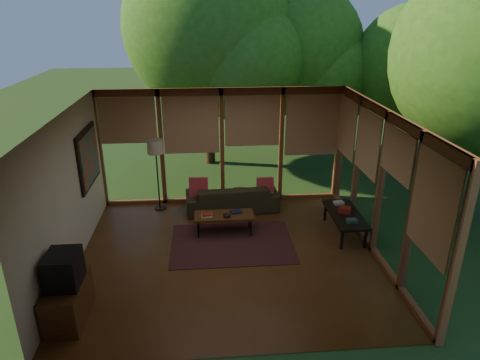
{
  "coord_description": "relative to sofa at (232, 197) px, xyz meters",
  "views": [
    {
      "loc": [
        -0.37,
        -6.89,
        4.31
      ],
      "look_at": [
        0.26,
        0.7,
        1.25
      ],
      "focal_mm": 32.0,
      "sensor_mm": 36.0,
      "label": 1
    }
  ],
  "objects": [
    {
      "name": "floor_lamp",
      "position": [
        -1.66,
        0.17,
        1.1
      ],
      "size": [
        0.36,
        0.36,
        1.65
      ],
      "color": "black",
      "rests_on": "floor"
    },
    {
      "name": "floor",
      "position": [
        -0.19,
        -2.0,
        -0.3
      ],
      "size": [
        5.5,
        5.5,
        0.0
      ],
      "primitive_type": "plane",
      "color": "brown",
      "rests_on": "ground"
    },
    {
      "name": "ceiling",
      "position": [
        -0.19,
        -2.0,
        2.4
      ],
      "size": [
        5.5,
        5.5,
        0.0
      ],
      "primitive_type": "plane",
      "rotation": [
        3.14,
        0.0,
        0.0
      ],
      "color": "silver",
      "rests_on": "ground"
    },
    {
      "name": "console_book_a",
      "position": [
        2.21,
        -1.72,
        0.19
      ],
      "size": [
        0.2,
        0.15,
        0.07
      ],
      "primitive_type": "cube",
      "rotation": [
        0.0,
        0.0,
        -0.03
      ],
      "color": "#30544A",
      "rests_on": "side_console"
    },
    {
      "name": "television",
      "position": [
        -2.64,
        -3.52,
        0.55
      ],
      "size": [
        0.45,
        0.55,
        0.5
      ],
      "primitive_type": "cube",
      "color": "black",
      "rests_on": "media_cabinet"
    },
    {
      "name": "pillow_left",
      "position": [
        -0.75,
        -0.05,
        0.29
      ],
      "size": [
        0.42,
        0.23,
        0.44
      ],
      "primitive_type": "cube",
      "rotation": [
        -0.21,
        0.0,
        0.0
      ],
      "color": "maroon",
      "rests_on": "sofa"
    },
    {
      "name": "wall_front",
      "position": [
        -0.19,
        -4.5,
        1.05
      ],
      "size": [
        5.5,
        0.04,
        2.7
      ],
      "primitive_type": "cube",
      "color": "silver",
      "rests_on": "ground"
    },
    {
      "name": "exterior_lawn",
      "position": [
        7.81,
        6.0,
        -0.31
      ],
      "size": [
        40.0,
        40.0,
        0.0
      ],
      "primitive_type": "plane",
      "color": "#25471A",
      "rests_on": "ground"
    },
    {
      "name": "ct_book_side",
      "position": [
        0.02,
        -1.04,
        0.14
      ],
      "size": [
        0.26,
        0.22,
        0.03
      ],
      "primitive_type": "cube",
      "rotation": [
        0.0,
        0.0,
        0.31
      ],
      "color": "black",
      "rests_on": "coffee_table"
    },
    {
      "name": "window_wall_back",
      "position": [
        -0.19,
        0.5,
        1.05
      ],
      "size": [
        5.5,
        0.12,
        2.7
      ],
      "primitive_type": "cube",
      "color": "brown",
      "rests_on": "ground"
    },
    {
      "name": "ct_bowl",
      "position": [
        -0.18,
        -1.22,
        0.16
      ],
      "size": [
        0.16,
        0.16,
        0.07
      ],
      "primitive_type": "ellipsoid",
      "color": "black",
      "rests_on": "coffee_table"
    },
    {
      "name": "ct_book_lower",
      "position": [
        -0.58,
        -1.17,
        0.14
      ],
      "size": [
        0.22,
        0.17,
        0.03
      ],
      "primitive_type": "cube",
      "rotation": [
        0.0,
        0.0,
        0.02
      ],
      "color": "beige",
      "rests_on": "coffee_table"
    },
    {
      "name": "tree_far",
      "position": [
        5.29,
        2.87,
        2.49
      ],
      "size": [
        3.45,
        3.45,
        4.52
      ],
      "color": "#382614",
      "rests_on": "ground"
    },
    {
      "name": "pillow_right",
      "position": [
        0.75,
        -0.05,
        0.27
      ],
      "size": [
        0.38,
        0.2,
        0.4
      ],
      "primitive_type": "cube",
      "rotation": [
        -0.21,
        0.0,
        0.0
      ],
      "color": "maroon",
      "rests_on": "sofa"
    },
    {
      "name": "rug",
      "position": [
        -0.1,
        -1.55,
        -0.3
      ],
      "size": [
        2.38,
        1.69,
        0.01
      ],
      "primitive_type": "cube",
      "color": "maroon",
      "rests_on": "floor"
    },
    {
      "name": "tree_nw",
      "position": [
        -0.44,
        3.35,
        3.52
      ],
      "size": [
        4.53,
        4.53,
        6.09
      ],
      "color": "#382614",
      "rests_on": "ground"
    },
    {
      "name": "wall_painting",
      "position": [
        -2.9,
        -0.6,
        1.25
      ],
      "size": [
        0.06,
        1.35,
        1.15
      ],
      "color": "black",
      "rests_on": "wall_left"
    },
    {
      "name": "coffee_table",
      "position": [
        -0.23,
        -1.12,
        0.09
      ],
      "size": [
        1.2,
        0.5,
        0.43
      ],
      "color": "#573217",
      "rests_on": "floor"
    },
    {
      "name": "tree_ne",
      "position": [
        2.22,
        4.07,
        2.85
      ],
      "size": [
        3.85,
        3.85,
        5.09
      ],
      "color": "#382614",
      "rests_on": "ground"
    },
    {
      "name": "console_book_b",
      "position": [
        2.21,
        -1.27,
        0.21
      ],
      "size": [
        0.29,
        0.26,
        0.11
      ],
      "primitive_type": "cube",
      "rotation": [
        0.0,
        0.0,
        -0.37
      ],
      "color": "maroon",
      "rests_on": "side_console"
    },
    {
      "name": "sofa",
      "position": [
        0.0,
        0.0,
        0.0
      ],
      "size": [
        2.13,
        0.95,
        0.61
      ],
      "primitive_type": "imported",
      "rotation": [
        0.0,
        0.0,
        3.21
      ],
      "color": "#342F1A",
      "rests_on": "floor"
    },
    {
      "name": "console_book_c",
      "position": [
        2.21,
        -0.87,
        0.18
      ],
      "size": [
        0.22,
        0.18,
        0.05
      ],
      "primitive_type": "cube",
      "rotation": [
        0.0,
        0.0,
        0.17
      ],
      "color": "beige",
      "rests_on": "side_console"
    },
    {
      "name": "media_cabinet",
      "position": [
        -2.66,
        -3.52,
        -0.0
      ],
      "size": [
        0.5,
        1.0,
        0.6
      ],
      "primitive_type": "cube",
      "color": "#573217",
      "rests_on": "floor"
    },
    {
      "name": "ct_book_upper",
      "position": [
        -0.58,
        -1.17,
        0.17
      ],
      "size": [
        0.21,
        0.17,
        0.03
      ],
      "primitive_type": "cube",
      "rotation": [
        0.0,
        0.0,
        0.09
      ],
      "color": "maroon",
      "rests_on": "coffee_table"
    },
    {
      "name": "side_console",
      "position": [
        2.21,
        -1.32,
        0.11
      ],
      "size": [
        0.6,
        1.4,
        0.46
      ],
      "color": "black",
      "rests_on": "floor"
    },
    {
      "name": "window_wall_right",
      "position": [
        2.56,
        -2.0,
        1.05
      ],
      "size": [
        0.12,
        5.0,
        2.7
      ],
      "primitive_type": "cube",
      "color": "brown",
      "rests_on": "ground"
    },
    {
      "name": "wall_left",
      "position": [
        -2.94,
        -2.0,
        1.05
      ],
      "size": [
        0.04,
        5.0,
        2.7
      ],
      "primitive_type": "cube",
      "color": "silver",
      "rests_on": "ground"
    }
  ]
}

